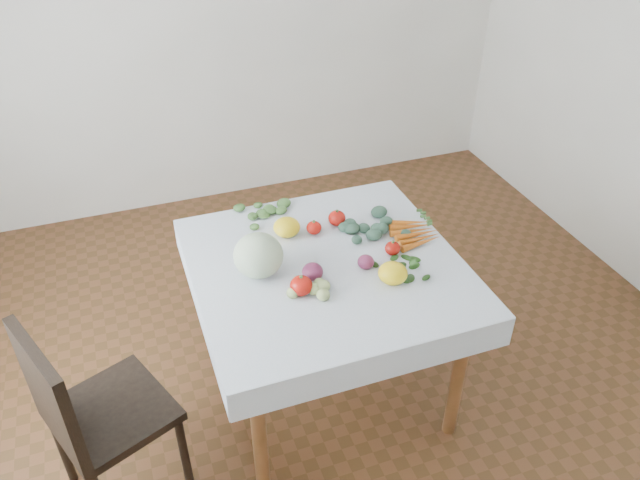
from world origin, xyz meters
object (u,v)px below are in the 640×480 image
at_px(table, 327,283).
at_px(cabbage, 258,255).
at_px(heirloom_back, 287,227).
at_px(carrot_bunch, 414,233).
at_px(chair, 87,411).

bearing_deg(table, cabbage, 173.31).
xyz_separation_m(heirloom_back, carrot_bunch, (0.54, -0.20, -0.03)).
relative_size(heirloom_back, carrot_bunch, 0.50).
height_order(table, carrot_bunch, carrot_bunch).
distance_m(cabbage, carrot_bunch, 0.74).
relative_size(cabbage, heirloom_back, 1.70).
relative_size(cabbage, carrot_bunch, 0.85).
relative_size(table, heirloom_back, 8.23).
distance_m(table, carrot_bunch, 0.47).
bearing_deg(heirloom_back, cabbage, -129.64).
height_order(cabbage, carrot_bunch, cabbage).
bearing_deg(table, chair, -166.21).
height_order(cabbage, heirloom_back, cabbage).
bearing_deg(heirloom_back, carrot_bunch, -20.20).
relative_size(table, cabbage, 4.85).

